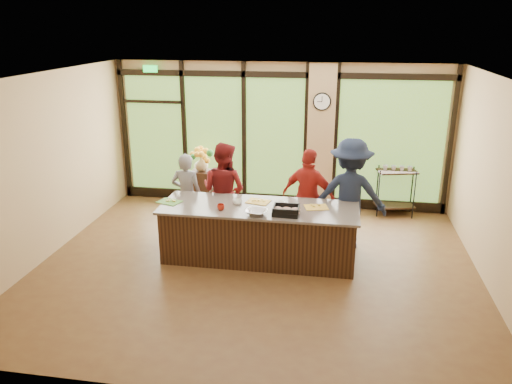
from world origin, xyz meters
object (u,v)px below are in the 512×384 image
(cook_right, at_px, (350,195))
(flower_stand, at_px, (202,189))
(island_base, at_px, (259,234))
(roasting_pan, at_px, (286,212))
(bar_cart, at_px, (396,185))
(cook_left, at_px, (187,195))

(cook_right, distance_m, flower_stand, 3.40)
(island_base, bearing_deg, cook_right, 25.48)
(roasting_pan, height_order, bar_cart, bar_cart)
(bar_cart, bearing_deg, flower_stand, 170.63)
(island_base, bearing_deg, bar_cart, 45.50)
(cook_right, height_order, bar_cart, cook_right)
(cook_left, distance_m, roasting_pan, 2.19)
(island_base, relative_size, bar_cart, 2.99)
(island_base, xyz_separation_m, bar_cart, (2.41, 2.45, 0.18))
(island_base, distance_m, roasting_pan, 0.75)
(cook_right, bearing_deg, cook_left, 1.02)
(cook_left, height_order, flower_stand, cook_left)
(cook_right, distance_m, bar_cart, 2.03)
(cook_right, relative_size, flower_stand, 2.37)
(island_base, height_order, bar_cart, bar_cart)
(cook_right, xyz_separation_m, bar_cart, (0.96, 1.76, -0.35))
(roasting_pan, xyz_separation_m, flower_stand, (-2.03, 2.45, -0.55))
(island_base, distance_m, cook_right, 1.69)
(cook_left, xyz_separation_m, flower_stand, (-0.11, 1.41, -0.36))
(roasting_pan, distance_m, flower_stand, 3.23)
(cook_left, bearing_deg, cook_right, 179.49)
(bar_cart, bearing_deg, cook_right, -132.03)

